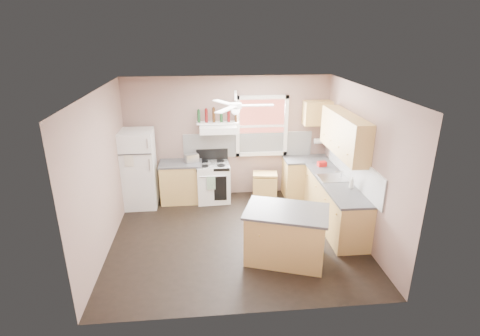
{
  "coord_description": "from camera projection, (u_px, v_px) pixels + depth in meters",
  "views": [
    {
      "loc": [
        -0.52,
        -6.04,
        3.62
      ],
      "look_at": [
        0.1,
        0.3,
        1.25
      ],
      "focal_mm": 28.0,
      "sensor_mm": 36.0,
      "label": 1
    }
  ],
  "objects": [
    {
      "name": "island",
      "position": [
        286.0,
        236.0,
        6.15
      ],
      "size": [
        1.44,
        1.15,
        0.86
      ],
      "primitive_type": "cube",
      "rotation": [
        0.0,
        0.0,
        -0.33
      ],
      "color": "tan",
      "rests_on": "floor"
    },
    {
      "name": "soap_bottle",
      "position": [
        352.0,
        183.0,
        6.78
      ],
      "size": [
        0.09,
        0.09,
        0.22
      ],
      "primitive_type": "imported",
      "rotation": [
        0.0,
        0.0,
        1.67
      ],
      "color": "silver",
      "rests_on": "counter_right"
    },
    {
      "name": "red_caddy",
      "position": [
        322.0,
        164.0,
        7.89
      ],
      "size": [
        0.19,
        0.14,
        0.1
      ],
      "primitive_type": "cube",
      "rotation": [
        0.0,
        0.0,
        0.14
      ],
      "color": "#AD110E",
      "rests_on": "counter_right"
    },
    {
      "name": "bottle_shelf",
      "position": [
        218.0,
        123.0,
        8.07
      ],
      "size": [
        0.9,
        0.26,
        0.03
      ],
      "primitive_type": "cube",
      "color": "white",
      "rests_on": "range_hood"
    },
    {
      "name": "stove",
      "position": [
        213.0,
        182.0,
        8.31
      ],
      "size": [
        0.74,
        0.68,
        0.86
      ],
      "primitive_type": "cube",
      "rotation": [
        0.0,
        0.0,
        0.05
      ],
      "color": "white",
      "rests_on": "floor"
    },
    {
      "name": "window_frame",
      "position": [
        262.0,
        126.0,
        8.28
      ],
      "size": [
        1.16,
        0.07,
        1.36
      ],
      "primitive_type": "cube",
      "color": "white",
      "rests_on": "wall_back"
    },
    {
      "name": "wall_right",
      "position": [
        363.0,
        164.0,
        6.68
      ],
      "size": [
        0.05,
        4.0,
        2.7
      ],
      "primitive_type": "cube",
      "color": "#83675C",
      "rests_on": "ground"
    },
    {
      "name": "window_view",
      "position": [
        262.0,
        126.0,
        8.3
      ],
      "size": [
        1.0,
        0.02,
        1.2
      ],
      "primitive_type": "cube",
      "color": "brown",
      "rests_on": "wall_back"
    },
    {
      "name": "base_cabinet_right",
      "position": [
        335.0,
        204.0,
        7.25
      ],
      "size": [
        0.6,
        2.2,
        0.86
      ],
      "primitive_type": "cube",
      "color": "tan",
      "rests_on": "floor"
    },
    {
      "name": "upper_cabinet_right",
      "position": [
        344.0,
        134.0,
        6.98
      ],
      "size": [
        0.33,
        1.8,
        0.76
      ],
      "primitive_type": "cube",
      "color": "tan",
      "rests_on": "wall_right"
    },
    {
      "name": "counter_corner",
      "position": [
        307.0,
        159.0,
        8.38
      ],
      "size": [
        1.02,
        0.62,
        0.04
      ],
      "primitive_type": "cube",
      "color": "#3F3F41",
      "rests_on": "base_cabinet_corner"
    },
    {
      "name": "sink",
      "position": [
        333.0,
        178.0,
        7.28
      ],
      "size": [
        0.55,
        0.45,
        0.03
      ],
      "primitive_type": "cube",
      "color": "silver",
      "rests_on": "counter_right"
    },
    {
      "name": "counter_right",
      "position": [
        336.0,
        183.0,
        7.09
      ],
      "size": [
        0.62,
        2.22,
        0.04
      ],
      "primitive_type": "cube",
      "color": "#3F3F41",
      "rests_on": "base_cabinet_right"
    },
    {
      "name": "ceiling_fan_hub",
      "position": [
        236.0,
        106.0,
        6.09
      ],
      "size": [
        0.2,
        0.2,
        0.08
      ],
      "primitive_type": "cylinder",
      "color": "white",
      "rests_on": "ceiling"
    },
    {
      "name": "upper_cabinet_corner",
      "position": [
        317.0,
        113.0,
        8.17
      ],
      "size": [
        0.6,
        0.33,
        0.52
      ],
      "primitive_type": "cube",
      "color": "tan",
      "rests_on": "wall_back"
    },
    {
      "name": "counter_left",
      "position": [
        181.0,
        163.0,
        8.12
      ],
      "size": [
        0.92,
        0.62,
        0.04
      ],
      "primitive_type": "cube",
      "color": "#3F3F41",
      "rests_on": "base_cabinet_left"
    },
    {
      "name": "backsplash_right",
      "position": [
        353.0,
        168.0,
        7.02
      ],
      "size": [
        0.03,
        2.6,
        0.55
      ],
      "primitive_type": "cube",
      "color": "white",
      "rests_on": "wall_right"
    },
    {
      "name": "floor",
      "position": [
        236.0,
        237.0,
        6.94
      ],
      "size": [
        4.5,
        4.5,
        0.0
      ],
      "primitive_type": "plane",
      "color": "black",
      "rests_on": "ground"
    },
    {
      "name": "wine_bottles",
      "position": [
        218.0,
        116.0,
        8.01
      ],
      "size": [
        0.86,
        0.06,
        0.31
      ],
      "color": "#143819",
      "rests_on": "bottle_shelf"
    },
    {
      "name": "wall_left",
      "position": [
        101.0,
        173.0,
        6.26
      ],
      "size": [
        0.05,
        4.0,
        2.7
      ],
      "primitive_type": "cube",
      "color": "#83675C",
      "rests_on": "ground"
    },
    {
      "name": "refrigerator",
      "position": [
        138.0,
        169.0,
        7.92
      ],
      "size": [
        0.72,
        0.7,
        1.67
      ],
      "primitive_type": "cube",
      "rotation": [
        0.0,
        0.0,
        0.01
      ],
      "color": "white",
      "rests_on": "floor"
    },
    {
      "name": "cart",
      "position": [
        265.0,
        187.0,
        8.46
      ],
      "size": [
        0.58,
        0.42,
        0.54
      ],
      "primitive_type": "cube",
      "rotation": [
        0.0,
        0.0,
        -0.13
      ],
      "color": "tan",
      "rests_on": "floor"
    },
    {
      "name": "base_cabinet_corner",
      "position": [
        306.0,
        178.0,
        8.54
      ],
      "size": [
        1.0,
        0.6,
        0.86
      ],
      "primitive_type": "cube",
      "color": "tan",
      "rests_on": "floor"
    },
    {
      "name": "faucet",
      "position": [
        341.0,
        174.0,
        7.26
      ],
      "size": [
        0.03,
        0.03,
        0.14
      ],
      "primitive_type": "cylinder",
      "color": "silver",
      "rests_on": "sink"
    },
    {
      "name": "island_top",
      "position": [
        287.0,
        211.0,
        5.99
      ],
      "size": [
        1.53,
        1.25,
        0.04
      ],
      "primitive_type": "cube",
      "rotation": [
        0.0,
        0.0,
        -0.33
      ],
      "color": "#3F3F41",
      "rests_on": "island"
    },
    {
      "name": "backsplash_back",
      "position": [
        248.0,
        145.0,
        8.43
      ],
      "size": [
        2.9,
        0.03,
        0.55
      ],
      "primitive_type": "cube",
      "color": "white",
      "rests_on": "wall_back"
    },
    {
      "name": "wall_back",
      "position": [
        228.0,
        137.0,
        8.36
      ],
      "size": [
        4.5,
        0.05,
        2.7
      ],
      "primitive_type": "cube",
      "color": "#83675C",
      "rests_on": "ground"
    },
    {
      "name": "paper_towel",
      "position": [
        320.0,
        141.0,
        8.43
      ],
      "size": [
        0.26,
        0.12,
        0.12
      ],
      "primitive_type": "cylinder",
      "rotation": [
        0.0,
        1.57,
        0.0
      ],
      "color": "white",
      "rests_on": "wall_back"
    },
    {
      "name": "toaster",
      "position": [
        192.0,
        158.0,
        8.11
      ],
      "size": [
        0.32,
        0.25,
        0.18
      ],
      "primitive_type": "cube",
      "rotation": [
        0.0,
        0.0,
        0.39
      ],
      "color": "silver",
      "rests_on": "counter_left"
    },
    {
      "name": "range_hood",
      "position": [
        218.0,
        129.0,
        7.99
      ],
      "size": [
        0.78,
        0.5,
        0.14
      ],
      "primitive_type": "cube",
      "color": "white",
      "rests_on": "wall_back"
    },
    {
      "name": "base_cabinet_left",
      "position": [
        182.0,
        182.0,
        8.28
      ],
      "size": [
        0.9,
        0.6,
        0.86
      ],
      "primitive_type": "cube",
      "color": "tan",
      "rests_on": "floor"
    },
    {
      "name": "ceiling",
      "position": [
        236.0,
        90.0,
        6.0
      ],
      "size": [
        4.5,
        4.5,
        0.0
      ],
      "primitive_type": "plane",
      "color": "white",
      "rests_on": "ground"
    }
  ]
}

